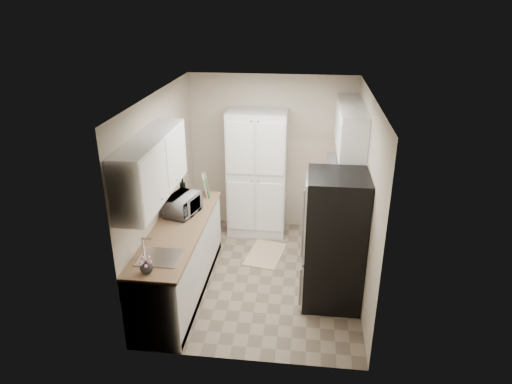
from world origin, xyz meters
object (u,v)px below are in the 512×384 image
pantry_cabinet (257,174)px  microwave (183,205)px  refrigerator (334,241)px  wine_bottle (183,189)px  toaster_oven (336,180)px  electric_range (333,236)px

pantry_cabinet → microwave: bearing=-121.0°
refrigerator → wine_bottle: bearing=158.8°
refrigerator → wine_bottle: (-2.08, 0.81, 0.23)m
pantry_cabinet → toaster_oven: 1.23m
refrigerator → wine_bottle: 2.24m
pantry_cabinet → wine_bottle: size_ratio=6.23×
refrigerator → microwave: refrigerator is taller
microwave → wine_bottle: 0.46m
microwave → refrigerator: bearing=-85.6°
pantry_cabinet → wine_bottle: 1.32m
pantry_cabinet → electric_range: 1.58m
pantry_cabinet → refrigerator: bearing=-56.5°
toaster_oven → electric_range: bearing=-76.0°
wine_bottle → toaster_oven: wine_bottle is taller
pantry_cabinet → refrigerator: size_ratio=1.18×
electric_range → wine_bottle: (-2.11, 0.01, 0.60)m
pantry_cabinet → wine_bottle: bearing=-135.7°
pantry_cabinet → toaster_oven: bearing=-6.4°
microwave → toaster_oven: bearing=-44.1°
refrigerator → pantry_cabinet: bearing=123.5°
refrigerator → wine_bottle: refrigerator is taller
microwave → toaster_oven: microwave is taller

